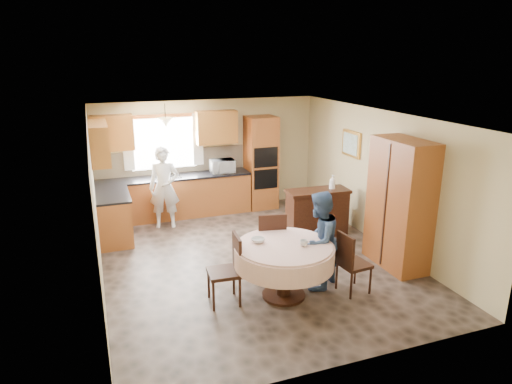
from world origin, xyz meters
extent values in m
cube|color=brown|center=(0.00, 0.00, 0.00)|extent=(5.00, 6.00, 0.01)
cube|color=white|center=(0.00, 0.00, 2.50)|extent=(5.00, 6.00, 0.01)
cube|color=tan|center=(0.00, 3.00, 1.25)|extent=(5.00, 0.02, 2.50)
cube|color=tan|center=(0.00, -3.00, 1.25)|extent=(5.00, 0.02, 2.50)
cube|color=tan|center=(-2.50, 0.00, 1.25)|extent=(0.02, 6.00, 2.50)
cube|color=tan|center=(2.50, 0.00, 1.25)|extent=(0.02, 6.00, 2.50)
cube|color=white|center=(-1.00, 2.98, 1.60)|extent=(1.40, 0.03, 1.10)
cube|color=white|center=(-1.75, 2.93, 1.65)|extent=(0.22, 0.02, 1.15)
cube|color=white|center=(-0.25, 2.93, 1.65)|extent=(0.22, 0.02, 1.15)
cube|color=#B0632F|center=(-0.85, 2.70, 0.44)|extent=(3.30, 0.60, 0.88)
cube|color=black|center=(-0.85, 2.70, 0.90)|extent=(3.30, 0.64, 0.04)
cube|color=#B0632F|center=(-2.20, 1.80, 0.44)|extent=(0.60, 1.20, 0.88)
cube|color=black|center=(-2.20, 1.80, 0.90)|extent=(0.64, 1.20, 0.04)
cube|color=#C5AF8B|center=(-0.85, 2.99, 1.18)|extent=(3.30, 0.02, 0.55)
cube|color=#C88432|center=(-2.05, 2.83, 1.91)|extent=(0.85, 0.33, 0.72)
cube|color=#C88432|center=(0.15, 2.83, 1.91)|extent=(0.90, 0.33, 0.72)
cube|color=#C88432|center=(-2.33, 1.80, 1.91)|extent=(0.33, 1.20, 0.72)
cube|color=#B0632F|center=(1.15, 2.69, 1.06)|extent=(0.66, 0.62, 2.12)
cube|color=black|center=(1.15, 2.38, 1.25)|extent=(0.56, 0.01, 0.45)
cube|color=black|center=(1.15, 2.38, 0.75)|extent=(0.56, 0.01, 0.45)
cone|color=beige|center=(-1.00, 2.50, 2.12)|extent=(0.36, 0.36, 0.18)
cube|color=#351A0E|center=(1.58, 0.68, 0.44)|extent=(1.25, 0.57, 0.87)
cube|color=black|center=(1.88, 1.02, 0.27)|extent=(0.44, 0.35, 0.55)
cube|color=#B0632F|center=(2.22, -0.98, 1.08)|extent=(0.57, 1.13, 2.16)
cylinder|color=#351A0E|center=(0.01, -1.31, 0.38)|extent=(0.21, 0.21, 0.76)
cylinder|color=#351A0E|center=(0.01, -1.31, 0.02)|extent=(0.64, 0.64, 0.04)
cylinder|color=beige|center=(0.01, -1.31, 0.80)|extent=(1.39, 1.39, 0.05)
cylinder|color=beige|center=(0.01, -1.31, 0.65)|extent=(1.45, 1.45, 0.30)
cube|color=#351A0E|center=(-0.87, -1.18, 0.47)|extent=(0.47, 0.47, 0.05)
cube|color=#351A0E|center=(-0.67, -1.20, 0.76)|extent=(0.07, 0.42, 0.53)
cylinder|color=#351A0E|center=(-1.06, -1.37, 0.23)|extent=(0.04, 0.04, 0.45)
cylinder|color=#351A0E|center=(-0.68, -1.37, 0.23)|extent=(0.04, 0.04, 0.45)
cylinder|color=#351A0E|center=(-1.06, -0.99, 0.23)|extent=(0.04, 0.04, 0.45)
cylinder|color=#351A0E|center=(-0.68, -0.99, 0.23)|extent=(0.04, 0.04, 0.45)
cube|color=#351A0E|center=(0.10, -0.52, 0.50)|extent=(0.55, 0.55, 0.06)
cube|color=#351A0E|center=(0.06, -0.72, 0.80)|extent=(0.45, 0.13, 0.56)
cylinder|color=#351A0E|center=(-0.10, -0.72, 0.24)|extent=(0.04, 0.04, 0.48)
cylinder|color=#351A0E|center=(0.30, -0.72, 0.24)|extent=(0.04, 0.04, 0.48)
cylinder|color=#351A0E|center=(-0.10, -0.31, 0.24)|extent=(0.04, 0.04, 0.48)
cylinder|color=#351A0E|center=(0.30, -0.31, 0.24)|extent=(0.04, 0.04, 0.48)
cube|color=#351A0E|center=(1.05, -1.54, 0.44)|extent=(0.46, 0.46, 0.05)
cube|color=#351A0E|center=(0.87, -1.56, 0.71)|extent=(0.09, 0.40, 0.49)
cylinder|color=#351A0E|center=(0.88, -1.71, 0.21)|extent=(0.04, 0.04, 0.42)
cylinder|color=#351A0E|center=(1.23, -1.71, 0.21)|extent=(0.04, 0.04, 0.42)
cylinder|color=#351A0E|center=(0.88, -1.36, 0.21)|extent=(0.04, 0.04, 0.42)
cylinder|color=#351A0E|center=(1.23, -1.36, 0.21)|extent=(0.04, 0.04, 0.42)
cube|color=gold|center=(2.47, 1.02, 1.72)|extent=(0.05, 0.63, 0.52)
cube|color=silver|center=(2.44, 1.02, 1.72)|extent=(0.01, 0.52, 0.41)
imported|color=silver|center=(0.22, 2.65, 1.07)|extent=(0.53, 0.37, 0.29)
imported|color=silver|center=(-1.16, 2.16, 0.84)|extent=(0.68, 0.52, 1.69)
imported|color=#364F77|center=(0.61, -1.22, 0.77)|extent=(0.94, 0.91, 1.53)
imported|color=#B2B2B2|center=(1.21, 0.68, 0.90)|extent=(0.24, 0.24, 0.06)
imported|color=silver|center=(1.89, 0.68, 1.04)|extent=(0.14, 0.14, 0.33)
imported|color=#B2B2B2|center=(0.25, -1.45, 0.87)|extent=(0.15, 0.15, 0.09)
imported|color=#B2B2B2|center=(-0.32, -1.10, 0.86)|extent=(0.22, 0.22, 0.06)
camera|label=1|loc=(-2.45, -6.86, 3.47)|focal=32.00mm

